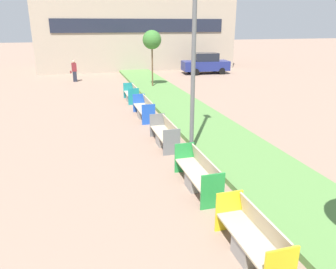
% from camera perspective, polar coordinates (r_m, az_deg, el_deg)
% --- Properties ---
extents(planter_grass_strip, '(2.80, 120.00, 0.18)m').
position_cam_1_polar(planter_grass_strip, '(12.11, 11.45, -2.37)').
color(planter_grass_strip, '#568442').
rests_on(planter_grass_strip, ground).
extents(building_backdrop, '(19.08, 6.52, 7.61)m').
position_cam_1_polar(building_backdrop, '(35.03, -5.75, 17.76)').
color(building_backdrop, tan).
rests_on(building_backdrop, ground).
extents(bench_yellow_frame, '(0.65, 2.00, 0.94)m').
position_cam_1_polar(bench_yellow_frame, '(6.88, 14.42, -17.62)').
color(bench_yellow_frame, gray).
rests_on(bench_yellow_frame, ground).
extents(bench_green_frame, '(0.65, 2.26, 0.94)m').
position_cam_1_polar(bench_green_frame, '(9.20, 5.27, -7.14)').
color(bench_green_frame, gray).
rests_on(bench_green_frame, ground).
extents(bench_grey_frame, '(0.65, 2.15, 0.94)m').
position_cam_1_polar(bench_grey_frame, '(12.36, -0.54, -0.16)').
color(bench_grey_frame, gray).
rests_on(bench_grey_frame, ground).
extents(bench_blue_frame, '(0.65, 2.41, 0.94)m').
position_cam_1_polar(bench_blue_frame, '(16.02, -4.16, 4.26)').
color(bench_blue_frame, gray).
rests_on(bench_blue_frame, ground).
extents(bench_teal_frame, '(0.65, 1.92, 0.94)m').
position_cam_1_polar(bench_teal_frame, '(19.60, -6.36, 6.84)').
color(bench_teal_frame, gray).
rests_on(bench_teal_frame, ground).
extents(street_lamp_post, '(0.24, 0.44, 8.43)m').
position_cam_1_polar(street_lamp_post, '(10.66, 4.65, 19.91)').
color(street_lamp_post, '#56595B').
rests_on(street_lamp_post, ground).
extents(sapling_tree_far, '(1.27, 1.27, 3.97)m').
position_cam_1_polar(sapling_tree_far, '(23.15, -2.81, 16.10)').
color(sapling_tree_far, brown).
rests_on(sapling_tree_far, ground).
extents(pedestrian_walking, '(0.53, 0.24, 1.68)m').
position_cam_1_polar(pedestrian_walking, '(27.19, -16.00, 10.62)').
color(pedestrian_walking, '#232633').
rests_on(pedestrian_walking, ground).
extents(parked_car_distant, '(4.32, 2.08, 1.86)m').
position_cam_1_polar(parked_car_distant, '(30.73, 6.54, 12.19)').
color(parked_car_distant, navy).
rests_on(parked_car_distant, ground).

